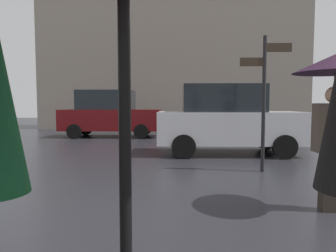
{
  "coord_description": "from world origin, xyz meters",
  "views": [
    {
      "loc": [
        0.19,
        -2.85,
        1.46
      ],
      "look_at": [
        -0.0,
        4.58,
        0.93
      ],
      "focal_mm": 32.4,
      "sensor_mm": 36.0,
      "label": 1
    }
  ],
  "objects_px": {
    "parked_car_left": "(110,114)",
    "parked_car_right": "(227,119)",
    "pedestrian_with_umbrella": "(335,86)",
    "street_signpost": "(264,90)"
  },
  "relations": [
    {
      "from": "parked_car_right",
      "to": "street_signpost",
      "type": "xyz_separation_m",
      "value": [
        0.39,
        -2.41,
        0.75
      ]
    },
    {
      "from": "parked_car_left",
      "to": "parked_car_right",
      "type": "distance_m",
      "value": 6.39
    },
    {
      "from": "street_signpost",
      "to": "parked_car_left",
      "type": "bearing_deg",
      "value": 124.84
    },
    {
      "from": "pedestrian_with_umbrella",
      "to": "parked_car_left",
      "type": "xyz_separation_m",
      "value": [
        -5.09,
        9.42,
        -0.67
      ]
    },
    {
      "from": "parked_car_left",
      "to": "street_signpost",
      "type": "height_order",
      "value": "street_signpost"
    },
    {
      "from": "parked_car_right",
      "to": "parked_car_left",
      "type": "bearing_deg",
      "value": 140.15
    },
    {
      "from": "pedestrian_with_umbrella",
      "to": "parked_car_left",
      "type": "relative_size",
      "value": 0.48
    },
    {
      "from": "parked_car_left",
      "to": "street_signpost",
      "type": "bearing_deg",
      "value": 116.0
    },
    {
      "from": "parked_car_right",
      "to": "pedestrian_with_umbrella",
      "type": "bearing_deg",
      "value": -76.89
    },
    {
      "from": "pedestrian_with_umbrella",
      "to": "parked_car_left",
      "type": "bearing_deg",
      "value": 62.43
    }
  ]
}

